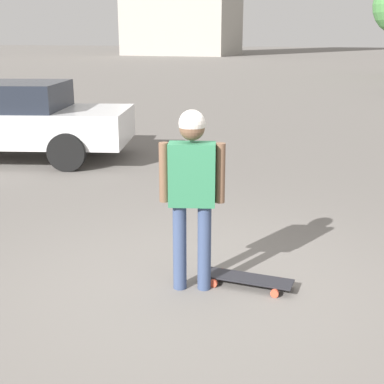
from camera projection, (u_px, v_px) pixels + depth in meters
name	position (u px, v px, depth m)	size (l,w,h in m)	color
ground_plane	(192.00, 288.00, 4.90)	(220.00, 220.00, 0.00)	slate
person	(192.00, 182.00, 4.61)	(0.31, 0.55, 1.63)	#38476B
skateboard	(247.00, 279.00, 4.92)	(0.29, 0.84, 0.09)	#232328
car_parked_near	(2.00, 119.00, 9.87)	(3.09, 5.03, 1.41)	silver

